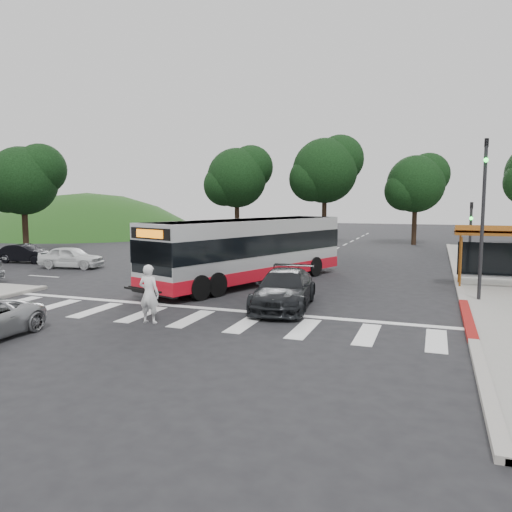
% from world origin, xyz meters
% --- Properties ---
extents(ground, '(140.00, 140.00, 0.00)m').
position_xyz_m(ground, '(0.00, 0.00, 0.00)').
color(ground, black).
rests_on(ground, ground).
extents(sidewalk_east, '(4.00, 40.00, 0.12)m').
position_xyz_m(sidewalk_east, '(11.00, 8.00, 0.06)').
color(sidewalk_east, gray).
rests_on(sidewalk_east, ground).
extents(curb_east, '(0.30, 40.00, 0.15)m').
position_xyz_m(curb_east, '(9.00, 8.00, 0.07)').
color(curb_east, '#9E9991').
rests_on(curb_east, ground).
extents(curb_east_red, '(0.32, 6.00, 0.15)m').
position_xyz_m(curb_east_red, '(9.00, -2.00, 0.08)').
color(curb_east_red, maroon).
rests_on(curb_east_red, ground).
extents(hillside_nw, '(44.00, 44.00, 10.00)m').
position_xyz_m(hillside_nw, '(-32.00, 30.00, 0.00)').
color(hillside_nw, '#184114').
rests_on(hillside_nw, ground).
extents(crosswalk_ladder, '(18.00, 2.60, 0.01)m').
position_xyz_m(crosswalk_ladder, '(0.00, -5.00, 0.01)').
color(crosswalk_ladder, silver).
rests_on(crosswalk_ladder, ground).
extents(bus_shelter, '(4.20, 1.60, 2.86)m').
position_xyz_m(bus_shelter, '(10.80, 5.10, 2.35)').
color(bus_shelter, brown).
rests_on(bus_shelter, sidewalk_east).
extents(traffic_signal_ne_tall, '(0.18, 0.37, 6.50)m').
position_xyz_m(traffic_signal_ne_tall, '(9.60, 1.49, 3.88)').
color(traffic_signal_ne_tall, black).
rests_on(traffic_signal_ne_tall, ground).
extents(traffic_signal_ne_short, '(0.18, 0.37, 4.00)m').
position_xyz_m(traffic_signal_ne_short, '(9.60, 8.49, 2.48)').
color(traffic_signal_ne_short, black).
rests_on(traffic_signal_ne_short, ground).
extents(tree_north_a, '(6.60, 6.15, 10.17)m').
position_xyz_m(tree_north_a, '(-1.92, 26.07, 6.92)').
color(tree_north_a, black).
rests_on(tree_north_a, ground).
extents(tree_north_b, '(5.72, 5.33, 8.43)m').
position_xyz_m(tree_north_b, '(6.07, 28.06, 5.66)').
color(tree_north_b, black).
rests_on(tree_north_b, ground).
extents(tree_north_c, '(6.16, 5.74, 9.30)m').
position_xyz_m(tree_north_c, '(-9.92, 24.06, 6.29)').
color(tree_north_c, black).
rests_on(tree_north_c, ground).
extents(tree_west_a, '(5.72, 5.33, 8.43)m').
position_xyz_m(tree_west_a, '(-21.93, 10.06, 5.66)').
color(tree_west_a, black).
rests_on(tree_west_a, ground).
extents(transit_bus, '(6.69, 12.39, 3.16)m').
position_xyz_m(transit_bus, '(-0.75, 2.79, 1.58)').
color(transit_bus, '#B6B8BB').
rests_on(transit_bus, ground).
extents(pedestrian, '(0.73, 0.48, 1.98)m').
position_xyz_m(pedestrian, '(-1.06, -5.99, 0.99)').
color(pedestrian, white).
rests_on(pedestrian, ground).
extents(dark_sedan, '(2.58, 5.17, 1.44)m').
position_xyz_m(dark_sedan, '(2.50, -2.18, 0.72)').
color(dark_sedan, black).
rests_on(dark_sedan, ground).
extents(west_car_white, '(4.08, 2.12, 1.33)m').
position_xyz_m(west_car_white, '(-12.89, 4.26, 0.66)').
color(west_car_white, silver).
rests_on(west_car_white, ground).
extents(west_car_black, '(3.87, 1.73, 1.23)m').
position_xyz_m(west_car_black, '(-17.46, 5.36, 0.62)').
color(west_car_black, black).
rests_on(west_car_black, ground).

